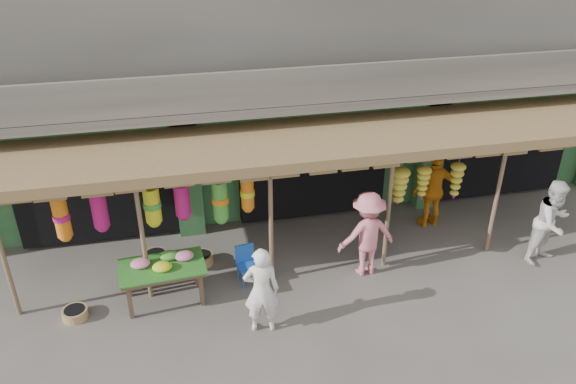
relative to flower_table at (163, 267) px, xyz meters
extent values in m
plane|color=#514C47|center=(3.69, 0.38, -0.79)|extent=(80.00, 80.00, 0.00)
cube|color=#2D6033|center=(3.69, 5.53, 0.71)|extent=(16.00, 5.70, 3.00)
cube|color=gray|center=(3.69, 2.03, 2.41)|extent=(16.00, 0.90, 0.22)
cube|color=gray|center=(3.69, 1.63, 2.91)|extent=(16.00, 0.10, 0.80)
cube|color=#2D6033|center=(3.69, 2.43, 2.06)|extent=(16.00, 0.35, 0.35)
cube|color=yellow|center=(-1.31, 2.35, 1.96)|extent=(1.70, 0.06, 0.55)
cube|color=#B21414|center=(-1.31, 2.31, 1.96)|extent=(1.30, 0.02, 0.30)
cube|color=black|center=(-1.31, 3.38, 0.56)|extent=(3.60, 2.00, 2.50)
cube|color=black|center=(3.69, 3.38, 0.56)|extent=(3.60, 2.00, 2.50)
cube|color=black|center=(8.69, 3.38, 0.56)|extent=(3.60, 2.00, 2.50)
cube|color=#2D6033|center=(0.69, 2.43, 0.71)|extent=(0.60, 0.35, 3.00)
cube|color=#2D6033|center=(6.69, 2.43, 0.71)|extent=(0.60, 0.35, 3.00)
cylinder|color=brown|center=(-2.81, 0.18, 0.51)|extent=(0.09, 0.09, 2.60)
cylinder|color=brown|center=(-0.31, 0.18, 0.51)|extent=(0.09, 0.09, 2.60)
cylinder|color=brown|center=(2.19, 0.18, 0.51)|extent=(0.09, 0.09, 2.60)
cylinder|color=brown|center=(4.69, 0.18, 0.51)|extent=(0.09, 0.09, 2.60)
cylinder|color=brown|center=(7.19, 0.18, 0.51)|extent=(0.09, 0.09, 2.60)
cylinder|color=brown|center=(3.44, 0.18, 1.71)|extent=(12.90, 0.08, 0.08)
cylinder|color=brown|center=(0.69, 0.58, 1.56)|extent=(5.50, 0.06, 0.06)
cube|color=brown|center=(3.69, 1.28, 1.89)|extent=(14.00, 2.70, 0.22)
cube|color=brown|center=(-0.67, -0.41, -0.43)|extent=(0.08, 0.08, 0.72)
cube|color=brown|center=(0.68, -0.32, -0.43)|extent=(0.08, 0.08, 0.72)
cube|color=brown|center=(-0.72, 0.26, -0.43)|extent=(0.08, 0.08, 0.72)
cube|color=brown|center=(0.64, 0.35, -0.43)|extent=(0.08, 0.08, 0.72)
cube|color=brown|center=(-0.02, -0.03, -0.02)|extent=(1.64, 1.01, 0.07)
cube|color=#26661E|center=(-0.02, -0.03, 0.03)|extent=(1.70, 1.07, 0.03)
ellipsoid|color=pink|center=(-0.42, 0.06, 0.11)|extent=(0.38, 0.32, 0.16)
ellipsoid|color=yellow|center=(-0.01, -0.14, 0.11)|extent=(0.38, 0.32, 0.16)
ellipsoid|color=pink|center=(0.43, 0.14, 0.11)|extent=(0.38, 0.32, 0.16)
ellipsoid|color=green|center=(0.14, 0.21, 0.11)|extent=(0.38, 0.32, 0.16)
cylinder|color=#1B50B2|center=(1.55, -0.01, -0.60)|extent=(0.03, 0.03, 0.38)
cylinder|color=#1B50B2|center=(1.89, 0.05, -0.60)|extent=(0.03, 0.03, 0.38)
cylinder|color=#1B50B2|center=(1.49, 0.32, -0.60)|extent=(0.03, 0.03, 0.38)
cylinder|color=#1B50B2|center=(1.83, 0.38, -0.60)|extent=(0.03, 0.03, 0.38)
cube|color=#1B50B2|center=(1.69, 0.19, -0.40)|extent=(0.46, 0.46, 0.05)
cube|color=#1B50B2|center=(1.66, 0.37, -0.17)|extent=(0.40, 0.11, 0.43)
cylinder|color=olive|center=(-0.19, 1.38, -0.69)|extent=(0.69, 0.69, 0.22)
cylinder|color=#9C7946|center=(-1.74, -0.17, -0.70)|extent=(0.59, 0.59, 0.19)
cylinder|color=olive|center=(0.80, 1.09, -0.68)|extent=(0.63, 0.63, 0.23)
imported|color=white|center=(1.73, -1.25, 0.10)|extent=(0.71, 0.52, 1.79)
imported|color=silver|center=(8.23, -0.43, 0.18)|extent=(1.14, 1.01, 1.95)
imported|color=orange|center=(6.39, 1.50, 0.17)|extent=(1.18, 0.59, 1.94)
imported|color=#DC7481|center=(4.19, 0.01, 0.16)|extent=(1.29, 0.81, 1.92)
camera|label=1|loc=(0.44, -9.21, 6.50)|focal=35.00mm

